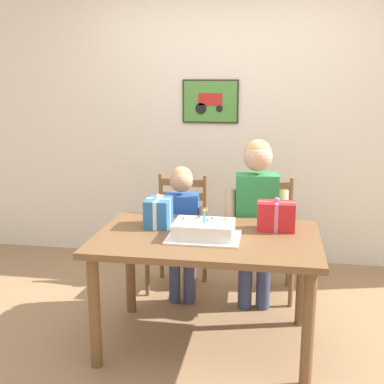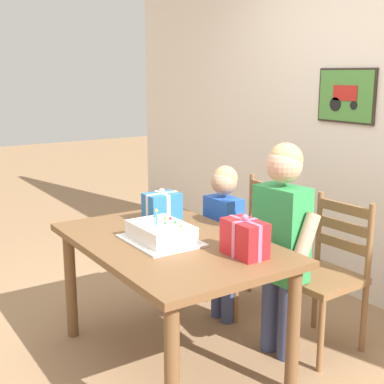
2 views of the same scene
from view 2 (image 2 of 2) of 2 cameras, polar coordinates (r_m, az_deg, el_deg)
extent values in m
plane|color=#997551|center=(3.24, -2.25, -17.74)|extent=(20.00, 20.00, 0.00)
cube|color=silver|center=(3.93, 18.82, 7.02)|extent=(6.40, 0.08, 2.60)
cube|color=#332823|center=(4.00, 16.33, 9.95)|extent=(0.51, 0.02, 0.39)
cube|color=#4C8E3D|center=(4.00, 16.24, 9.95)|extent=(0.48, 0.01, 0.36)
cube|color=red|center=(3.99, 16.20, 10.24)|extent=(0.22, 0.01, 0.11)
cylinder|color=black|center=(4.05, 15.22, 9.15)|extent=(0.10, 0.01, 0.10)
cylinder|color=black|center=(3.94, 17.06, 8.95)|extent=(0.06, 0.01, 0.06)
cube|color=brown|center=(2.95, -2.38, -5.62)|extent=(1.38, 0.89, 0.04)
cylinder|color=brown|center=(3.45, -12.98, -9.68)|extent=(0.07, 0.07, 0.70)
cylinder|color=brown|center=(2.45, -2.18, -19.15)|extent=(0.07, 0.07, 0.70)
cylinder|color=brown|center=(3.74, -2.39, -7.55)|extent=(0.07, 0.07, 0.70)
cylinder|color=brown|center=(2.85, 10.87, -14.56)|extent=(0.07, 0.07, 0.70)
cube|color=white|center=(2.92, -3.38, -5.25)|extent=(0.44, 0.34, 0.01)
cube|color=white|center=(2.91, -3.39, -4.29)|extent=(0.36, 0.26, 0.09)
cylinder|color=#33ADE5|center=(2.87, -3.87, -2.88)|extent=(0.01, 0.01, 0.07)
sphere|color=yellow|center=(2.85, -3.89, -2.01)|extent=(0.02, 0.02, 0.02)
sphere|color=orange|center=(2.82, -1.18, -3.71)|extent=(0.01, 0.01, 0.01)
sphere|color=green|center=(2.89, -1.81, -3.30)|extent=(0.02, 0.02, 0.02)
sphere|color=orange|center=(2.97, -2.92, -2.89)|extent=(0.02, 0.02, 0.02)
sphere|color=blue|center=(3.02, -4.09, -2.63)|extent=(0.01, 0.01, 0.01)
sphere|color=red|center=(2.97, -2.35, -2.86)|extent=(0.02, 0.02, 0.02)
sphere|color=green|center=(2.88, -2.91, -3.37)|extent=(0.02, 0.02, 0.02)
cube|color=#286BB7|center=(3.27, -3.26, -1.72)|extent=(0.15, 0.21, 0.18)
cube|color=white|center=(3.27, -3.26, -1.72)|extent=(0.16, 0.02, 0.19)
cube|color=white|center=(3.27, -3.26, -1.72)|extent=(0.02, 0.21, 0.19)
sphere|color=white|center=(3.25, -3.28, 0.10)|extent=(0.04, 0.04, 0.04)
cube|color=red|center=(2.69, 5.71, -5.00)|extent=(0.23, 0.14, 0.18)
cube|color=#DB668E|center=(2.69, 5.71, -5.00)|extent=(0.24, 0.02, 0.19)
cube|color=#DB668E|center=(2.69, 5.71, -5.00)|extent=(0.02, 0.15, 0.19)
sphere|color=#DB668E|center=(2.66, 5.76, -2.80)|extent=(0.04, 0.04, 0.04)
cube|color=brown|center=(3.76, 5.65, -5.86)|extent=(0.45, 0.45, 0.04)
cylinder|color=brown|center=(3.60, 4.77, -10.73)|extent=(0.04, 0.04, 0.43)
cylinder|color=brown|center=(3.90, 1.64, -8.81)|extent=(0.04, 0.04, 0.43)
cylinder|color=brown|center=(3.81, 9.60, -9.51)|extent=(0.04, 0.04, 0.43)
cylinder|color=brown|center=(4.09, 6.27, -7.81)|extent=(0.04, 0.04, 0.43)
cylinder|color=brown|center=(3.65, 9.88, -2.53)|extent=(0.04, 0.04, 0.45)
cylinder|color=brown|center=(3.95, 6.44, -1.27)|extent=(0.04, 0.04, 0.45)
cube|color=brown|center=(3.82, 8.06, -2.86)|extent=(0.36, 0.05, 0.06)
cube|color=brown|center=(3.79, 8.12, -1.22)|extent=(0.36, 0.05, 0.06)
cube|color=brown|center=(3.76, 8.17, 0.44)|extent=(0.36, 0.05, 0.06)
cube|color=brown|center=(3.27, 13.65, -9.06)|extent=(0.43, 0.43, 0.04)
cylinder|color=brown|center=(3.13, 13.76, -14.89)|extent=(0.04, 0.04, 0.43)
cylinder|color=brown|center=(3.36, 8.75, -12.65)|extent=(0.04, 0.04, 0.43)
cylinder|color=brown|center=(3.40, 18.07, -12.83)|extent=(0.04, 0.04, 0.43)
cylinder|color=brown|center=(3.61, 13.16, -10.95)|extent=(0.04, 0.04, 0.43)
cylinder|color=brown|center=(3.23, 18.66, -5.09)|extent=(0.04, 0.04, 0.45)
cylinder|color=brown|center=(3.45, 13.57, -3.62)|extent=(0.04, 0.04, 0.45)
cube|color=brown|center=(3.35, 15.95, -5.44)|extent=(0.36, 0.04, 0.06)
cube|color=brown|center=(3.32, 16.07, -3.59)|extent=(0.36, 0.04, 0.06)
cube|color=brown|center=(3.29, 16.19, -1.71)|extent=(0.36, 0.04, 0.06)
cylinder|color=#38426B|center=(3.20, 10.22, -13.52)|extent=(0.10, 0.10, 0.48)
cylinder|color=#38426B|center=(3.28, 8.40, -12.79)|extent=(0.10, 0.10, 0.48)
cube|color=#2D934C|center=(3.05, 9.64, -4.44)|extent=(0.31, 0.21, 0.55)
cylinder|color=tan|center=(2.92, 11.96, -5.73)|extent=(0.10, 0.23, 0.36)
cylinder|color=tan|center=(3.15, 6.61, -4.14)|extent=(0.10, 0.23, 0.36)
sphere|color=tan|center=(2.96, 9.93, 2.91)|extent=(0.21, 0.21, 0.21)
sphere|color=tan|center=(2.97, 10.07, 3.42)|extent=(0.20, 0.20, 0.20)
cylinder|color=#38426B|center=(3.60, 3.88, -10.97)|extent=(0.09, 0.09, 0.40)
cylinder|color=#38426B|center=(3.68, 2.76, -10.42)|extent=(0.09, 0.09, 0.40)
cube|color=blue|center=(3.49, 3.40, -4.24)|extent=(0.25, 0.16, 0.46)
cylinder|color=tan|center=(3.36, 4.70, -5.20)|extent=(0.07, 0.19, 0.30)
cylinder|color=tan|center=(3.60, 1.44, -3.97)|extent=(0.07, 0.19, 0.30)
sphere|color=tan|center=(3.41, 3.48, 1.13)|extent=(0.17, 0.17, 0.17)
sphere|color=tan|center=(3.41, 3.61, 1.50)|extent=(0.16, 0.16, 0.16)
camera|label=1|loc=(2.47, -70.17, 5.32)|focal=46.21mm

